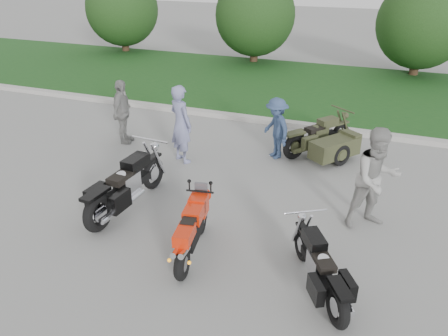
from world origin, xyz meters
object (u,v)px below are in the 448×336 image
(cruiser_left, at_px, (125,188))
(person_grey, at_px, (376,179))
(sportbike_red, at_px, (191,230))
(cruiser_right, at_px, (321,270))
(cruiser_sidecar, at_px, (327,143))
(person_back, at_px, (122,112))
(person_denim, at_px, (276,128))
(person_stripe, at_px, (181,124))

(cruiser_left, distance_m, person_grey, 4.81)
(sportbike_red, distance_m, cruiser_right, 2.21)
(cruiser_left, xyz_separation_m, cruiser_sidecar, (3.35, 3.97, -0.10))
(person_back, bearing_deg, person_denim, -94.20)
(sportbike_red, bearing_deg, person_grey, 26.91)
(sportbike_red, xyz_separation_m, person_back, (-3.85, 3.92, 0.36))
(cruiser_sidecar, relative_size, person_back, 1.21)
(person_stripe, bearing_deg, person_back, 14.23)
(sportbike_red, height_order, person_back, person_back)
(person_stripe, distance_m, person_grey, 4.80)
(person_back, bearing_deg, cruiser_right, -135.36)
(person_stripe, xyz_separation_m, person_grey, (4.61, -1.33, 0.01))
(cruiser_left, height_order, cruiser_right, cruiser_left)
(cruiser_right, relative_size, person_stripe, 0.96)
(sportbike_red, height_order, cruiser_sidecar, cruiser_sidecar)
(sportbike_red, distance_m, person_stripe, 3.91)
(cruiser_left, distance_m, person_denim, 4.17)
(sportbike_red, xyz_separation_m, person_denim, (0.26, 4.45, 0.27))
(person_grey, height_order, person_denim, person_grey)
(cruiser_right, height_order, person_stripe, person_stripe)
(sportbike_red, relative_size, cruiser_right, 0.98)
(person_denim, bearing_deg, cruiser_left, -74.56)
(person_stripe, relative_size, person_grey, 0.99)
(sportbike_red, distance_m, person_denim, 4.47)
(cruiser_right, relative_size, person_back, 1.07)
(person_stripe, bearing_deg, cruiser_right, 167.36)
(sportbike_red, bearing_deg, cruiser_sidecar, 62.91)
(cruiser_left, bearing_deg, person_back, 126.91)
(cruiser_right, distance_m, cruiser_sidecar, 5.03)
(cruiser_left, height_order, person_grey, person_grey)
(cruiser_right, height_order, person_back, person_back)
(person_stripe, relative_size, person_back, 1.11)
(cruiser_right, distance_m, person_denim, 4.99)
(cruiser_sidecar, distance_m, person_grey, 3.10)
(person_denim, bearing_deg, sportbike_red, -47.12)
(cruiser_left, relative_size, cruiser_sidecar, 1.22)
(sportbike_red, bearing_deg, cruiser_right, -13.55)
(sportbike_red, height_order, person_grey, person_grey)
(cruiser_sidecar, distance_m, person_stripe, 3.66)
(person_denim, height_order, person_back, person_back)
(person_grey, bearing_deg, cruiser_left, 159.40)
(cruiser_sidecar, bearing_deg, cruiser_right, -45.41)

